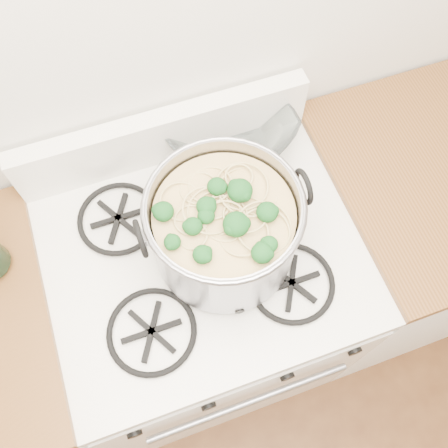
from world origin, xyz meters
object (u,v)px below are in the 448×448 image
Objects in this scene: stock_pot at (224,229)px; glass_bowl at (228,135)px; gas_range at (208,307)px; spatula at (216,213)px.

glass_bowl is at bearing 68.36° from stock_pot.
glass_bowl is (0.12, 0.29, -0.09)m from stock_pot.
gas_range is 0.60m from glass_bowl.
stock_pot is 0.13m from spatula.
gas_range is 2.52× the size of stock_pot.
stock_pot is 1.18× the size of spatula.
spatula is at bearing 83.10° from stock_pot.
gas_range is 0.60m from stock_pot.
glass_bowl is (0.11, 0.20, 0.00)m from spatula.
glass_bowl reaches higher than gas_range.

